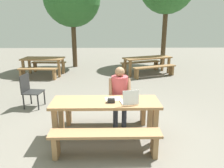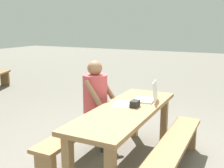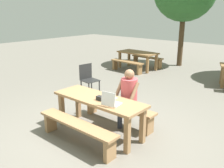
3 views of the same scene
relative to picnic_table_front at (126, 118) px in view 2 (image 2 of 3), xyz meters
name	(u,v)px [view 2 (image 2 of 3)]	position (x,y,z in m)	size (l,w,h in m)	color
ground_plane	(125,164)	(0.00, 0.00, -0.62)	(30.00, 30.00, 0.00)	slate
picnic_table_front	(126,118)	(0.00, 0.00, 0.00)	(1.96, 0.67, 0.74)	#9E754C
bench_near	(173,150)	(0.00, -0.59, -0.29)	(1.80, 0.30, 0.43)	#9E754C
bench_far	(85,132)	(0.00, 0.59, -0.29)	(1.80, 0.30, 0.43)	#9E754C
laptop	(148,96)	(0.42, -0.13, 0.18)	(0.32, 0.33, 0.27)	white
small_pouch	(135,104)	(0.10, -0.07, 0.16)	(0.14, 0.09, 0.08)	black
paper_sheet	(122,104)	(0.14, 0.12, 0.12)	(0.32, 0.25, 0.00)	white
person_seated	(97,98)	(0.29, 0.56, 0.11)	(0.45, 0.43, 1.24)	#333847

